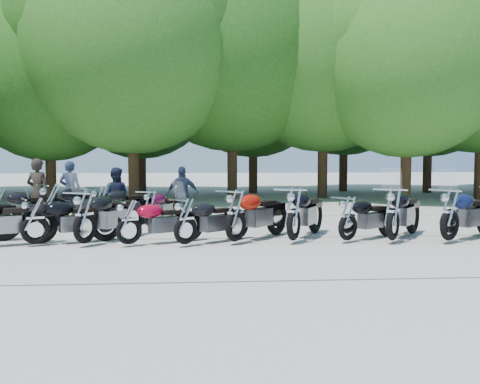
{
  "coord_description": "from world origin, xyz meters",
  "views": [
    {
      "loc": [
        -1.0,
        -11.66,
        2.02
      ],
      "look_at": [
        0.0,
        1.5,
        1.1
      ],
      "focal_mm": 42.0,
      "sensor_mm": 36.0,
      "label": 1
    }
  ],
  "objects": [
    {
      "name": "ground",
      "position": [
        0.0,
        0.0,
        0.0
      ],
      "size": [
        90.0,
        90.0,
        0.0
      ],
      "primitive_type": "plane",
      "color": "gray",
      "rests_on": "ground"
    },
    {
      "name": "tree_2",
      "position": [
        -7.25,
        12.84,
        5.31
      ],
      "size": [
        7.31,
        7.31,
        8.97
      ],
      "color": "#3A2614",
      "rests_on": "ground"
    },
    {
      "name": "tree_3",
      "position": [
        -3.57,
        11.24,
        6.32
      ],
      "size": [
        8.7,
        8.7,
        10.67
      ],
      "color": "#3A2614",
      "rests_on": "ground"
    },
    {
      "name": "tree_4",
      "position": [
        0.54,
        13.09,
        6.64
      ],
      "size": [
        9.13,
        9.13,
        11.2
      ],
      "color": "#3A2614",
      "rests_on": "ground"
    },
    {
      "name": "tree_5",
      "position": [
        4.61,
        13.2,
        6.57
      ],
      "size": [
        9.04,
        9.04,
        11.1
      ],
      "color": "#3A2614",
      "rests_on": "ground"
    },
    {
      "name": "tree_6",
      "position": [
        7.55,
        10.82,
        5.81
      ],
      "size": [
        8.0,
        8.0,
        9.82
      ],
      "color": "#3A2614",
      "rests_on": "ground"
    },
    {
      "name": "tree_10",
      "position": [
        -8.29,
        16.97,
        5.66
      ],
      "size": [
        7.78,
        7.78,
        9.55
      ],
      "color": "#3A2614",
      "rests_on": "ground"
    },
    {
      "name": "tree_11",
      "position": [
        -3.76,
        16.43,
        5.49
      ],
      "size": [
        7.56,
        7.56,
        9.28
      ],
      "color": "#3A2614",
      "rests_on": "ground"
    },
    {
      "name": "tree_12",
      "position": [
        1.8,
        16.47,
        5.72
      ],
      "size": [
        7.88,
        7.88,
        9.67
      ],
      "color": "#3A2614",
      "rests_on": "ground"
    },
    {
      "name": "tree_13",
      "position": [
        6.69,
        17.47,
        6.04
      ],
      "size": [
        8.31,
        8.31,
        10.2
      ],
      "color": "#3A2614",
      "rests_on": "ground"
    },
    {
      "name": "tree_14",
      "position": [
        10.68,
        16.09,
        5.83
      ],
      "size": [
        8.02,
        8.02,
        9.84
      ],
      "color": "#3A2614",
      "rests_on": "ground"
    },
    {
      "name": "motorcycle_2",
      "position": [
        -4.5,
        0.66,
        0.6
      ],
      "size": [
        2.22,
        1.46,
        1.21
      ],
      "primitive_type": null,
      "rotation": [
        0.0,
        0.0,
        1.99
      ],
      "color": "black",
      "rests_on": "ground"
    },
    {
      "name": "motorcycle_3",
      "position": [
        -3.43,
        0.56,
        0.68
      ],
      "size": [
        1.81,
        2.47,
        1.36
      ],
      "primitive_type": null,
      "rotation": [
        0.0,
        0.0,
        2.64
      ],
      "color": "black",
      "rests_on": "ground"
    },
    {
      "name": "motorcycle_4",
      "position": [
        -2.47,
        0.44,
        0.58
      ],
      "size": [
        2.09,
        1.5,
        1.15
      ],
      "primitive_type": null,
      "rotation": [
        0.0,
        0.0,
        2.06
      ],
      "color": "maroon",
      "rests_on": "ground"
    },
    {
      "name": "motorcycle_5",
      "position": [
        -1.26,
        0.35,
        0.6
      ],
      "size": [
        2.04,
        1.82,
        1.19
      ],
      "primitive_type": null,
      "rotation": [
        0.0,
        0.0,
        2.25
      ],
      "color": "black",
      "rests_on": "ground"
    },
    {
      "name": "motorcycle_6",
      "position": [
        -0.17,
        0.6,
        0.69
      ],
      "size": [
        2.12,
        2.36,
        1.38
      ],
      "primitive_type": null,
      "rotation": [
        0.0,
        0.0,
        2.46
      ],
      "color": "#9A1005",
      "rests_on": "ground"
    },
    {
      "name": "motorcycle_7",
      "position": [
        1.13,
        0.63,
        0.71
      ],
      "size": [
        1.83,
        2.58,
        1.42
      ],
      "primitive_type": null,
      "rotation": [
        0.0,
        0.0,
        2.67
      ],
      "color": "black",
      "rests_on": "ground"
    },
    {
      "name": "motorcycle_8",
      "position": [
        2.36,
        0.61,
        0.59
      ],
      "size": [
        2.08,
        1.75,
        1.19
      ],
      "primitive_type": null,
      "rotation": [
        0.0,
        0.0,
        2.2
      ],
      "color": "black",
      "rests_on": "ground"
    },
    {
      "name": "motorcycle_9",
      "position": [
        3.34,
        0.47,
        0.71
      ],
      "size": [
        2.06,
        2.5,
        1.42
      ],
      "primitive_type": null,
      "rotation": [
        0.0,
        0.0,
        2.53
      ],
      "color": "black",
      "rests_on": "ground"
    },
    {
      "name": "motorcycle_10",
      "position": [
        4.6,
        0.35,
        0.7
      ],
      "size": [
        2.43,
        2.09,
        1.4
      ],
      "primitive_type": null,
      "rotation": [
        0.0,
        0.0,
        2.22
      ],
      "color": "#0C1234",
      "rests_on": "ground"
    },
    {
      "name": "motorcycle_14",
      "position": [
        -4.77,
        3.15,
        0.7
      ],
      "size": [
        2.43,
        2.08,
        1.39
      ],
      "primitive_type": null,
      "rotation": [
        0.0,
        0.0,
        2.21
      ],
      "color": "black",
      "rests_on": "ground"
    },
    {
      "name": "motorcycle_15",
      "position": [
        -3.57,
        3.37,
        0.64
      ],
      "size": [
        2.04,
        2.15,
        1.28
      ],
      "primitive_type": null,
      "rotation": [
        0.0,
        0.0,
        2.4
      ],
      "color": "black",
      "rests_on": "ground"
    },
    {
      "name": "motorcycle_16",
      "position": [
        -2.26,
        3.35,
        0.58
      ],
      "size": [
        1.38,
        2.13,
        1.16
      ],
      "primitive_type": null,
      "rotation": [
        0.0,
        0.0,
        2.73
      ],
      "color": "#390722",
      "rests_on": "ground"
    },
    {
      "name": "rider_0",
      "position": [
        -5.35,
        4.0,
        0.94
      ],
      "size": [
        0.79,
        0.63,
        1.87
      ],
      "primitive_type": "imported",
      "rotation": [
        0.0,
        0.0,
        2.84
      ],
      "color": "black",
      "rests_on": "ground"
    },
    {
      "name": "rider_1",
      "position": [
        -3.29,
        4.17,
        0.81
      ],
      "size": [
        0.87,
        0.72,
        1.62
      ],
      "primitive_type": "imported",
      "rotation": [
        0.0,
        0.0,
        3.0
      ],
      "color": "#1A2237",
      "rests_on": "ground"
    },
    {
      "name": "rider_2",
      "position": [
        -1.44,
        4.85,
        0.81
      ],
      "size": [
        0.99,
        0.49,
        1.63
      ],
      "primitive_type": "imported",
      "rotation": [
        0.0,
        0.0,
        3.25
      ],
      "color": "#1F2B41",
      "rests_on": "ground"
    },
    {
      "name": "rider_3",
      "position": [
        -4.81,
        5.43,
        0.89
      ],
      "size": [
        0.7,
        0.5,
        1.79
      ],
      "primitive_type": "imported",
      "rotation": [
        0.0,
        0.0,
        3.02
      ],
      "color": "#1C273C",
      "rests_on": "ground"
    }
  ]
}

